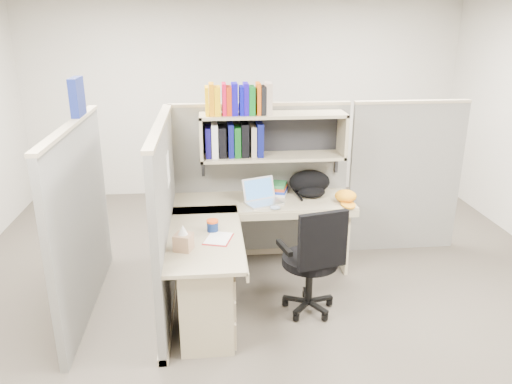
{
  "coord_description": "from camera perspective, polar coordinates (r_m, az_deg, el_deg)",
  "views": [
    {
      "loc": [
        -0.51,
        -3.97,
        2.41
      ],
      "look_at": [
        -0.11,
        0.25,
        0.93
      ],
      "focal_mm": 35.0,
      "sensor_mm": 36.0,
      "label": 1
    }
  ],
  "objects": [
    {
      "name": "loose_paper",
      "position": [
        4.06,
        -4.33,
        -5.27
      ],
      "size": [
        0.25,
        0.29,
        0.0
      ],
      "primitive_type": null,
      "rotation": [
        0.0,
        0.0,
        -0.29
      ],
      "color": "white",
      "rests_on": "desk"
    },
    {
      "name": "orange_cap",
      "position": [
        4.89,
        10.2,
        -0.45
      ],
      "size": [
        0.22,
        0.25,
        0.11
      ],
      "primitive_type": null,
      "rotation": [
        0.0,
        0.0,
        -0.04
      ],
      "color": "orange",
      "rests_on": "desk"
    },
    {
      "name": "ground",
      "position": [
        4.67,
        1.61,
        -11.83
      ],
      "size": [
        6.0,
        6.0,
        0.0
      ],
      "primitive_type": "plane",
      "color": "#37312A",
      "rests_on": "ground"
    },
    {
      "name": "mouse",
      "position": [
        4.63,
        2.22,
        -1.79
      ],
      "size": [
        0.11,
        0.09,
        0.04
      ],
      "primitive_type": "ellipsoid",
      "rotation": [
        0.0,
        0.0,
        -0.21
      ],
      "color": "#879EC0",
      "rests_on": "desk"
    },
    {
      "name": "paper_cup",
      "position": [
        5.04,
        0.79,
        0.3
      ],
      "size": [
        0.06,
        0.06,
        0.09
      ],
      "primitive_type": "cylinder",
      "rotation": [
        0.0,
        0.0,
        0.03
      ],
      "color": "white",
      "rests_on": "desk"
    },
    {
      "name": "task_chair",
      "position": [
        4.29,
        6.37,
        -9.58
      ],
      "size": [
        0.56,
        0.52,
        1.0
      ],
      "color": "black",
      "rests_on": "ground"
    },
    {
      "name": "desk",
      "position": [
        4.18,
        -3.47,
        -8.95
      ],
      "size": [
        1.74,
        1.75,
        0.73
      ],
      "color": "gray",
      "rests_on": "ground"
    },
    {
      "name": "book_stack",
      "position": [
        5.04,
        2.6,
        0.41
      ],
      "size": [
        0.23,
        0.27,
        0.11
      ],
      "primitive_type": null,
      "rotation": [
        0.0,
        0.0,
        -0.31
      ],
      "color": "gray",
      "rests_on": "desk"
    },
    {
      "name": "laptop",
      "position": [
        4.74,
        0.92,
        0.01
      ],
      "size": [
        0.43,
        0.43,
        0.24
      ],
      "primitive_type": null,
      "rotation": [
        0.0,
        0.0,
        0.38
      ],
      "color": "silver",
      "rests_on": "desk"
    },
    {
      "name": "tissue_box",
      "position": [
        3.85,
        -8.32,
        -5.18
      ],
      "size": [
        0.16,
        0.16,
        0.2
      ],
      "primitive_type": null,
      "rotation": [
        0.0,
        0.0,
        -0.33
      ],
      "color": "tan",
      "rests_on": "desk"
    },
    {
      "name": "backpack",
      "position": [
        5.0,
        6.26,
        0.96
      ],
      "size": [
        0.47,
        0.4,
        0.24
      ],
      "primitive_type": null,
      "rotation": [
        0.0,
        0.0,
        -0.21
      ],
      "color": "black",
      "rests_on": "desk"
    },
    {
      "name": "snack_canister",
      "position": [
        4.18,
        -4.99,
        -3.82
      ],
      "size": [
        0.1,
        0.1,
        0.1
      ],
      "color": "#0E2152",
      "rests_on": "desk"
    },
    {
      "name": "room_shell",
      "position": [
        4.08,
        1.82,
        8.04
      ],
      "size": [
        6.0,
        6.0,
        6.0
      ],
      "color": "#B3ADA1",
      "rests_on": "ground"
    },
    {
      "name": "cubicle",
      "position": [
        4.67,
        -3.44,
        0.44
      ],
      "size": [
        3.79,
        1.84,
        1.95
      ],
      "color": "slate",
      "rests_on": "ground"
    }
  ]
}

